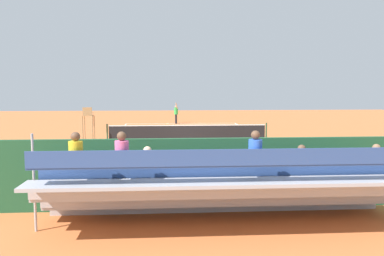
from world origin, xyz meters
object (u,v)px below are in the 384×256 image
at_px(umpire_chair, 88,121).
at_px(equipment_bag, 224,195).
at_px(tennis_net, 188,132).
at_px(bleacher_stand, 219,187).
at_px(tennis_ball_near, 152,127).
at_px(tennis_player, 176,113).
at_px(line_judge, 76,170).
at_px(courtside_bench, 285,181).
at_px(tennis_racket, 167,124).

relative_size(umpire_chair, equipment_bag, 2.38).
height_order(tennis_net, umpire_chair, umpire_chair).
bearing_deg(tennis_net, bleacher_stand, 89.65).
relative_size(bleacher_stand, tennis_ball_near, 137.27).
relative_size(tennis_net, umpire_chair, 4.81).
relative_size(tennis_net, tennis_player, 5.35).
relative_size(equipment_bag, line_judge, 0.47).
distance_m(bleacher_stand, courtside_bench, 3.14).
bearing_deg(courtside_bench, bleacher_stand, 41.97).
bearing_deg(bleacher_stand, tennis_player, -89.18).
height_order(umpire_chair, line_judge, umpire_chair).
bearing_deg(equipment_bag, tennis_player, -88.13).
distance_m(equipment_bag, tennis_ball_near, 21.21).
height_order(umpire_chair, tennis_racket, umpire_chair).
height_order(tennis_net, tennis_racket, tennis_net).
bearing_deg(tennis_ball_near, courtside_bench, 102.97).
relative_size(tennis_net, courtside_bench, 5.72).
relative_size(bleacher_stand, tennis_racket, 15.82).
bearing_deg(tennis_racket, tennis_net, 96.86).
bearing_deg(tennis_racket, bleacher_stand, 92.60).
distance_m(tennis_net, tennis_racket, 10.63).
distance_m(umpire_chair, equipment_bag, 14.64).
bearing_deg(tennis_net, umpire_chair, 3.12).
bearing_deg(courtside_bench, tennis_net, -80.50).
distance_m(bleacher_stand, tennis_racket, 25.94).
distance_m(tennis_player, tennis_racket, 1.32).
height_order(bleacher_stand, tennis_racket, bleacher_stand).
distance_m(tennis_net, tennis_ball_near, 8.05).
distance_m(courtside_bench, line_judge, 6.26).
xyz_separation_m(bleacher_stand, tennis_racket, (1.18, -25.90, -0.95)).
height_order(tennis_racket, line_judge, line_judge).
xyz_separation_m(tennis_player, line_judge, (3.55, 24.20, 0.00)).
relative_size(bleacher_stand, equipment_bag, 10.07).
bearing_deg(line_judge, equipment_bag, 179.37).
xyz_separation_m(tennis_net, courtside_bench, (-2.22, 13.27, 0.06)).
distance_m(courtside_bench, tennis_racket, 24.08).
xyz_separation_m(umpire_chair, equipment_bag, (-6.52, 13.06, -1.13)).
xyz_separation_m(tennis_net, equipment_bag, (-0.32, 13.40, -0.32)).
bearing_deg(courtside_bench, umpire_chair, -56.93).
distance_m(equipment_bag, tennis_racket, 24.00).
bearing_deg(bleacher_stand, tennis_net, -90.35).
distance_m(tennis_racket, tennis_ball_near, 3.22).
height_order(umpire_chair, tennis_ball_near, umpire_chair).
bearing_deg(bleacher_stand, courtside_bench, -138.03).
bearing_deg(tennis_net, tennis_player, -87.52).
bearing_deg(courtside_bench, tennis_player, -83.64).
xyz_separation_m(equipment_bag, tennis_racket, (1.59, -23.94, -0.16)).
relative_size(courtside_bench, equipment_bag, 2.00).
xyz_separation_m(umpire_chair, tennis_player, (-5.73, -11.19, -0.30)).
xyz_separation_m(umpire_chair, tennis_ball_near, (-3.61, -7.94, -1.28)).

